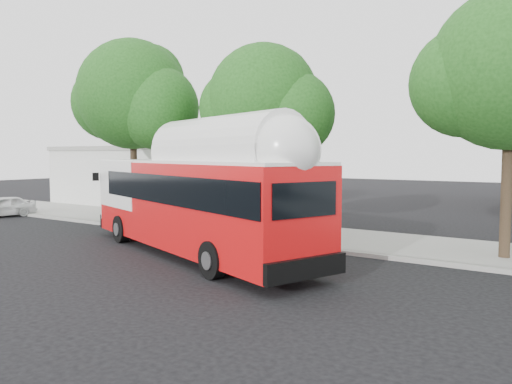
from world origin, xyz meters
TOP-DOWN VIEW (x-y plane):
  - ground at (0.00, 0.00)m, footprint 120.00×120.00m
  - sidewalk at (0.00, 6.50)m, footprint 60.00×5.00m
  - curb_strip at (0.00, 3.90)m, footprint 60.00×0.30m
  - red_curb_segment at (-3.00, 3.90)m, footprint 10.00×0.32m
  - street_tree_left at (-8.53, 5.56)m, footprint 6.67×5.80m
  - street_tree_mid at (-0.59, 6.06)m, footprint 5.75×5.00m
  - low_commercial_bldg at (-14.00, 14.00)m, footprint 16.20×10.20m
  - transit_bus at (-0.46, 0.64)m, footprint 13.28×6.83m
  - parked_car at (-17.28, 2.80)m, footprint 3.88×2.33m
  - signal_pole at (-5.10, 4.12)m, footprint 0.12×0.38m

SIDE VIEW (x-z plane):
  - ground at x=0.00m, z-range 0.00..0.00m
  - sidewalk at x=0.00m, z-range 0.00..0.15m
  - curb_strip at x=0.00m, z-range 0.00..0.15m
  - red_curb_segment at x=-3.00m, z-range 0.00..0.16m
  - parked_car at x=-17.28m, z-range 0.00..1.24m
  - transit_bus at x=-0.46m, z-range -0.13..3.81m
  - signal_pole at x=-5.10m, z-range 0.05..4.12m
  - low_commercial_bldg at x=-14.00m, z-range 0.03..4.28m
  - street_tree_mid at x=-0.59m, z-range 1.60..10.22m
  - street_tree_left at x=-8.53m, z-range 1.73..11.47m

